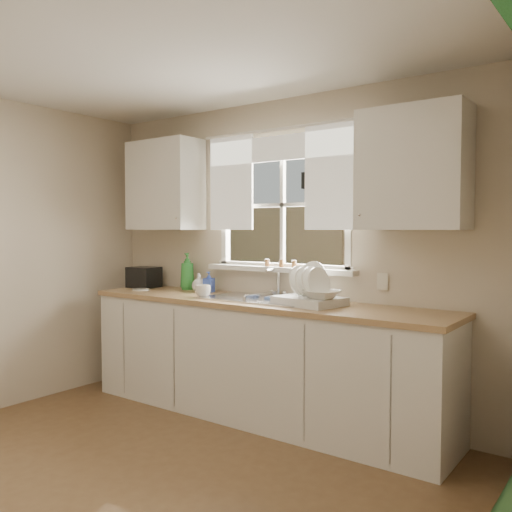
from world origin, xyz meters
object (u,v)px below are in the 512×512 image
Objects in this scene: dish_rack at (310,295)px; soap_bottle_a at (187,271)px; cup at (203,291)px; black_appliance at (144,277)px.

soap_bottle_a is (-1.40, 0.21, 0.09)m from dish_rack.
soap_bottle_a reaches higher than dish_rack.
soap_bottle_a is 2.65× the size of cup.
black_appliance is (-0.46, -0.10, -0.07)m from soap_bottle_a.
dish_rack is at bearing -32.14° from soap_bottle_a.
black_appliance is at bearing -169.27° from cup.
soap_bottle_a is 0.48m from black_appliance.
soap_bottle_a is at bearing 171.39° from dish_rack.
cup is at bearing -57.84° from soap_bottle_a.
black_appliance is (-1.86, 0.11, 0.02)m from dish_rack.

